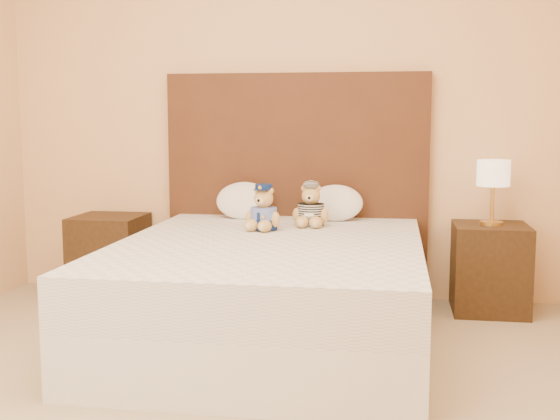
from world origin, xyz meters
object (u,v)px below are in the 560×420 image
object	(u,v)px
nightstand_left	(110,256)
nightstand_right	(490,268)
teddy_police	(264,207)
pillow_left	(244,199)
lamp	(493,176)
bed	(270,291)
teddy_prisoner	(311,205)
pillow_right	(335,201)

from	to	relation	value
nightstand_left	nightstand_right	bearing A→B (deg)	0.00
teddy_police	pillow_left	size ratio (longest dim) A/B	0.73
lamp	teddy_police	xyz separation A→B (m)	(-1.35, -0.43, -0.17)
lamp	nightstand_left	bearing A→B (deg)	180.00
bed	lamp	world-z (taller)	lamp
nightstand_right	pillow_left	bearing A→B (deg)	178.91
bed	teddy_police	size ratio (longest dim) A/B	7.48
teddy_prisoner	pillow_right	bearing A→B (deg)	67.92
teddy_prisoner	pillow_left	distance (m)	0.55
nightstand_right	teddy_police	world-z (taller)	teddy_police
teddy_prisoner	pillow_left	bearing A→B (deg)	151.57
lamp	pillow_right	distance (m)	0.99
bed	pillow_left	world-z (taller)	pillow_left
lamp	teddy_police	distance (m)	1.43
pillow_left	teddy_police	bearing A→B (deg)	-64.55
lamp	teddy_police	bearing A→B (deg)	-162.29
nightstand_left	teddy_police	bearing A→B (deg)	-20.60
pillow_left	pillow_right	world-z (taller)	pillow_left
teddy_police	teddy_prisoner	size ratio (longest dim) A/B	1.03
lamp	teddy_police	size ratio (longest dim) A/B	1.50
teddy_police	nightstand_left	bearing A→B (deg)	174.47
teddy_police	teddy_prisoner	xyz separation A→B (m)	(0.26, 0.18, -0.00)
bed	pillow_left	xyz separation A→B (m)	(-0.32, 0.83, 0.40)
pillow_left	bed	bearing A→B (deg)	-68.85
teddy_prisoner	lamp	bearing A→B (deg)	14.87
nightstand_left	pillow_right	xyz separation A→B (m)	(1.53, 0.03, 0.40)
nightstand_left	pillow_left	xyz separation A→B (m)	(0.93, 0.03, 0.40)
nightstand_left	nightstand_right	size ratio (longest dim) A/B	1.00
nightstand_left	teddy_police	distance (m)	1.29
nightstand_left	pillow_right	bearing A→B (deg)	1.12
teddy_police	pillow_left	bearing A→B (deg)	130.51
nightstand_right	teddy_prisoner	bearing A→B (deg)	-167.13
bed	pillow_right	world-z (taller)	pillow_right
nightstand_right	pillow_right	world-z (taller)	pillow_right
teddy_police	pillow_right	size ratio (longest dim) A/B	0.76
lamp	pillow_left	bearing A→B (deg)	178.91
bed	nightstand_left	bearing A→B (deg)	147.38
nightstand_left	lamp	distance (m)	2.56
teddy_police	pillow_left	world-z (taller)	teddy_police
lamp	teddy_prisoner	size ratio (longest dim) A/B	1.54
lamp	pillow_left	distance (m)	1.58
nightstand_left	teddy_prisoner	xyz separation A→B (m)	(1.41, -0.25, 0.40)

